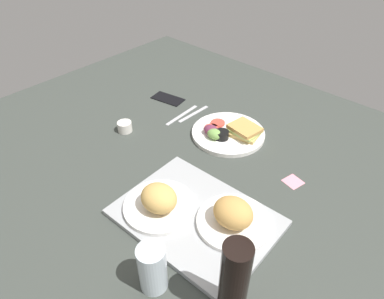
{
  "coord_description": "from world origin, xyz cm",
  "views": [
    {
      "loc": [
        -62.97,
        73.92,
        80.05
      ],
      "look_at": [
        2.0,
        3.0,
        4.0
      ],
      "focal_mm": 32.72,
      "sensor_mm": 36.0,
      "label": 1
    }
  ],
  "objects_px": {
    "drinking_glass": "(152,268)",
    "knife": "(182,115)",
    "bread_plate_far": "(159,202)",
    "fork": "(194,114)",
    "plate_with_salad": "(229,133)",
    "cell_phone": "(168,98)",
    "espresso_cup": "(125,127)",
    "bread_plate_near": "(233,217)",
    "serving_tray": "(196,217)",
    "sticky_note": "(293,182)",
    "soda_bottle": "(234,282)"
  },
  "relations": [
    {
      "from": "drinking_glass",
      "to": "knife",
      "type": "height_order",
      "value": "drinking_glass"
    },
    {
      "from": "bread_plate_far",
      "to": "fork",
      "type": "height_order",
      "value": "bread_plate_far"
    },
    {
      "from": "drinking_glass",
      "to": "plate_with_salad",
      "type": "bearing_deg",
      "value": -68.26
    },
    {
      "from": "fork",
      "to": "cell_phone",
      "type": "bearing_deg",
      "value": -93.42
    },
    {
      "from": "espresso_cup",
      "to": "plate_with_salad",
      "type": "bearing_deg",
      "value": -142.52
    },
    {
      "from": "bread_plate_near",
      "to": "drinking_glass",
      "type": "xyz_separation_m",
      "value": [
        0.04,
        0.27,
        0.02
      ]
    },
    {
      "from": "bread_plate_far",
      "to": "espresso_cup",
      "type": "distance_m",
      "value": 0.46
    },
    {
      "from": "serving_tray",
      "to": "espresso_cup",
      "type": "xyz_separation_m",
      "value": [
        0.51,
        -0.15,
        0.01
      ]
    },
    {
      "from": "serving_tray",
      "to": "cell_phone",
      "type": "xyz_separation_m",
      "value": [
        0.56,
        -0.43,
        -0.0
      ]
    },
    {
      "from": "bread_plate_near",
      "to": "plate_with_salad",
      "type": "height_order",
      "value": "bread_plate_near"
    },
    {
      "from": "plate_with_salad",
      "to": "drinking_glass",
      "type": "bearing_deg",
      "value": 111.74
    },
    {
      "from": "fork",
      "to": "knife",
      "type": "distance_m",
      "value": 0.05
    },
    {
      "from": "plate_with_salad",
      "to": "knife",
      "type": "relative_size",
      "value": 1.49
    },
    {
      "from": "bread_plate_near",
      "to": "espresso_cup",
      "type": "distance_m",
      "value": 0.62
    },
    {
      "from": "bread_plate_far",
      "to": "cell_phone",
      "type": "distance_m",
      "value": 0.68
    },
    {
      "from": "drinking_glass",
      "to": "espresso_cup",
      "type": "distance_m",
      "value": 0.68
    },
    {
      "from": "serving_tray",
      "to": "cell_phone",
      "type": "distance_m",
      "value": 0.71
    },
    {
      "from": "knife",
      "to": "cell_phone",
      "type": "relative_size",
      "value": 1.32
    },
    {
      "from": "serving_tray",
      "to": "bread_plate_near",
      "type": "distance_m",
      "value": 0.12
    },
    {
      "from": "knife",
      "to": "sticky_note",
      "type": "distance_m",
      "value": 0.55
    },
    {
      "from": "drinking_glass",
      "to": "cell_phone",
      "type": "distance_m",
      "value": 0.91
    },
    {
      "from": "soda_bottle",
      "to": "sticky_note",
      "type": "xyz_separation_m",
      "value": [
        0.11,
        -0.49,
        -0.12
      ]
    },
    {
      "from": "knife",
      "to": "cell_phone",
      "type": "distance_m",
      "value": 0.15
    },
    {
      "from": "bread_plate_near",
      "to": "bread_plate_far",
      "type": "height_order",
      "value": "bread_plate_near"
    },
    {
      "from": "soda_bottle",
      "to": "espresso_cup",
      "type": "height_order",
      "value": "soda_bottle"
    },
    {
      "from": "fork",
      "to": "soda_bottle",
      "type": "bearing_deg",
      "value": 49.66
    },
    {
      "from": "bread_plate_near",
      "to": "knife",
      "type": "height_order",
      "value": "bread_plate_near"
    },
    {
      "from": "espresso_cup",
      "to": "cell_phone",
      "type": "relative_size",
      "value": 0.39
    },
    {
      "from": "serving_tray",
      "to": "soda_bottle",
      "type": "relative_size",
      "value": 1.88
    },
    {
      "from": "serving_tray",
      "to": "sticky_note",
      "type": "xyz_separation_m",
      "value": [
        -0.13,
        -0.34,
        -0.01
      ]
    },
    {
      "from": "bread_plate_far",
      "to": "espresso_cup",
      "type": "bearing_deg",
      "value": -25.92
    },
    {
      "from": "plate_with_salad",
      "to": "soda_bottle",
      "type": "distance_m",
      "value": 0.7
    },
    {
      "from": "bread_plate_near",
      "to": "plate_with_salad",
      "type": "relative_size",
      "value": 0.75
    },
    {
      "from": "plate_with_salad",
      "to": "soda_bottle",
      "type": "relative_size",
      "value": 1.18
    },
    {
      "from": "bread_plate_near",
      "to": "soda_bottle",
      "type": "bearing_deg",
      "value": 126.27
    },
    {
      "from": "drinking_glass",
      "to": "soda_bottle",
      "type": "height_order",
      "value": "soda_bottle"
    },
    {
      "from": "serving_tray",
      "to": "sticky_note",
      "type": "height_order",
      "value": "serving_tray"
    },
    {
      "from": "serving_tray",
      "to": "bread_plate_near",
      "type": "relative_size",
      "value": 2.11
    },
    {
      "from": "bread_plate_near",
      "to": "drinking_glass",
      "type": "bearing_deg",
      "value": 82.3
    },
    {
      "from": "bread_plate_near",
      "to": "soda_bottle",
      "type": "relative_size",
      "value": 0.89
    },
    {
      "from": "plate_with_salad",
      "to": "cell_phone",
      "type": "distance_m",
      "value": 0.38
    },
    {
      "from": "drinking_glass",
      "to": "fork",
      "type": "xyz_separation_m",
      "value": [
        0.45,
        -0.64,
        -0.07
      ]
    },
    {
      "from": "drinking_glass",
      "to": "sticky_note",
      "type": "relative_size",
      "value": 2.47
    },
    {
      "from": "soda_bottle",
      "to": "cell_phone",
      "type": "relative_size",
      "value": 1.66
    },
    {
      "from": "bread_plate_near",
      "to": "knife",
      "type": "distance_m",
      "value": 0.62
    },
    {
      "from": "sticky_note",
      "to": "serving_tray",
      "type": "bearing_deg",
      "value": 68.7
    },
    {
      "from": "serving_tray",
      "to": "cell_phone",
      "type": "bearing_deg",
      "value": -37.75
    },
    {
      "from": "serving_tray",
      "to": "sticky_note",
      "type": "relative_size",
      "value": 8.04
    },
    {
      "from": "serving_tray",
      "to": "fork",
      "type": "xyz_separation_m",
      "value": [
        0.39,
        -0.42,
        -0.01
      ]
    },
    {
      "from": "drinking_glass",
      "to": "cell_phone",
      "type": "bearing_deg",
      "value": -46.52
    }
  ]
}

